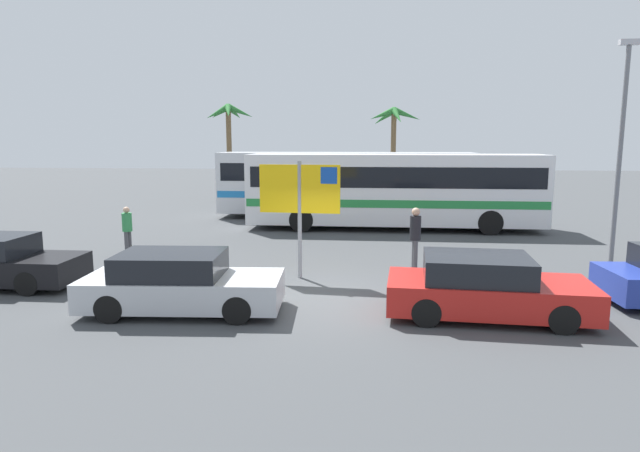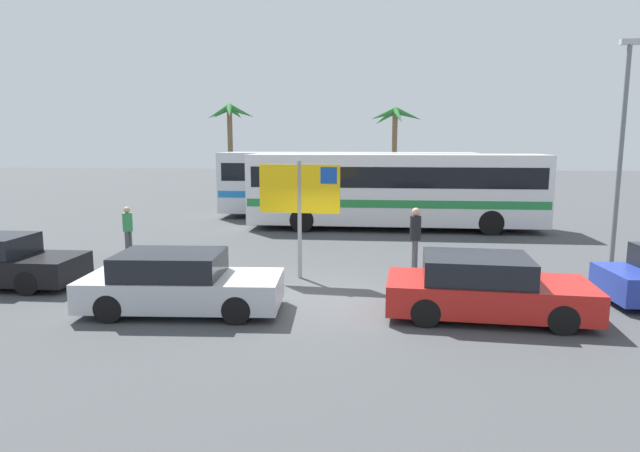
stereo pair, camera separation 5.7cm
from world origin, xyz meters
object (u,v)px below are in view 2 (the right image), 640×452
at_px(pedestrian_by_bus, 415,233).
at_px(pedestrian_near_sign, 128,226).
at_px(ferry_sign, 301,194).
at_px(bus_front_coach, 394,187).
at_px(bus_rear_coach, 347,181).
at_px(car_silver, 180,283).
at_px(car_red, 484,288).

bearing_deg(pedestrian_by_bus, pedestrian_near_sign, -16.11).
distance_m(ferry_sign, pedestrian_near_sign, 6.82).
bearing_deg(bus_front_coach, ferry_sign, -107.77).
xyz_separation_m(bus_rear_coach, car_silver, (-2.85, -15.26, -1.15)).
bearing_deg(car_red, ferry_sign, 149.67).
bearing_deg(bus_front_coach, bus_rear_coach, 123.56).
xyz_separation_m(bus_front_coach, pedestrian_by_bus, (0.36, -7.46, -0.70)).
xyz_separation_m(bus_front_coach, car_silver, (-5.05, -11.93, -1.15)).
xyz_separation_m(ferry_sign, pedestrian_by_bus, (3.15, 1.25, -1.24)).
bearing_deg(pedestrian_near_sign, pedestrian_by_bus, -0.44).
bearing_deg(ferry_sign, pedestrian_by_bus, 25.68).
relative_size(pedestrian_by_bus, pedestrian_near_sign, 1.15).
bearing_deg(ferry_sign, car_red, -30.06).
relative_size(car_silver, pedestrian_near_sign, 2.77).
bearing_deg(car_silver, pedestrian_near_sign, 120.27).
bearing_deg(car_silver, ferry_sign, 51.24).
relative_size(bus_rear_coach, pedestrian_by_bus, 6.71).
bearing_deg(pedestrian_near_sign, bus_front_coach, 42.09).
xyz_separation_m(bus_rear_coach, ferry_sign, (-0.59, -12.04, 0.54)).
height_order(bus_front_coach, bus_rear_coach, same).
distance_m(bus_front_coach, car_red, 11.79).
height_order(car_silver, pedestrian_by_bus, pedestrian_by_bus).
bearing_deg(ferry_sign, bus_rear_coach, 91.23).
distance_m(bus_rear_coach, pedestrian_near_sign, 11.66).
height_order(ferry_sign, pedestrian_near_sign, ferry_sign).
xyz_separation_m(car_red, pedestrian_by_bus, (-1.16, 4.17, 0.45)).
bearing_deg(bus_rear_coach, pedestrian_by_bus, -76.63).
bearing_deg(pedestrian_by_bus, ferry_sign, 13.61).
height_order(bus_rear_coach, ferry_sign, ferry_sign).
xyz_separation_m(car_red, pedestrian_near_sign, (-10.47, 5.49, 0.29)).
distance_m(bus_rear_coach, car_silver, 15.56).
distance_m(ferry_sign, pedestrian_by_bus, 3.61).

